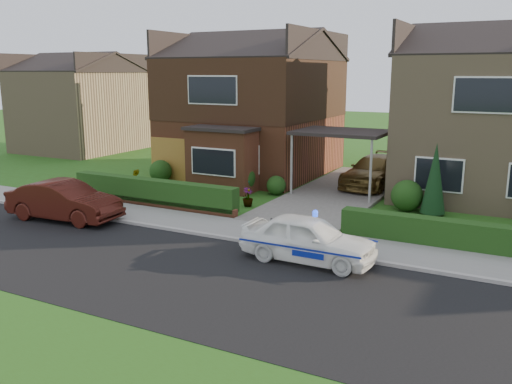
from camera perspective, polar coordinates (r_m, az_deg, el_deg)
The scene contains 25 objects.
ground at distance 14.27m, azimuth -5.80°, elevation -8.92°, with size 120.00×120.00×0.00m, color #275015.
road at distance 14.27m, azimuth -5.80°, elevation -8.92°, with size 60.00×6.00×0.02m, color black.
kerb at distance 16.73m, azimuth -0.06°, elevation -5.37°, with size 60.00×0.16×0.12m, color #9E9993.
sidewalk at distance 17.63m, azimuth 1.52°, elevation -4.47°, with size 60.00×2.00×0.10m, color slate.
grass_verge at distance 10.87m, azimuth -21.05°, elevation -17.01°, with size 60.00×4.00×0.01m, color #275015.
driveway at distance 23.82m, azimuth 8.81°, elevation -0.08°, with size 3.80×12.00×0.12m, color #666059.
house_left at distance 28.25m, azimuth -0.29°, elevation 9.72°, with size 7.50×9.53×7.25m.
house_right at distance 25.15m, azimuth 24.11°, elevation 7.95°, with size 7.50×8.06×7.25m.
carport_link at distance 23.35m, azimuth 8.99°, elevation 6.12°, with size 3.80×3.00×2.77m.
garage_door at distance 26.51m, azimuth -9.02°, elevation 3.37°, with size 2.20×0.10×2.10m, color olive.
dwarf_wall at distance 21.59m, azimuth -11.02°, elevation -1.15°, with size 7.70×0.25×0.36m, color brown.
hedge_left at distance 21.75m, azimuth -10.75°, elevation -1.53°, with size 7.50×0.55×0.90m, color black.
hedge_right at distance 17.29m, azimuth 21.09°, elevation -5.85°, with size 7.50×0.55×0.80m, color black.
shrub_left_far at distance 26.38m, azimuth -10.01°, elevation 2.17°, with size 1.08×1.08×1.08m, color black.
shrub_left_mid at distance 23.76m, azimuth -1.65°, elevation 1.51°, with size 1.32×1.32×1.32m, color black.
shrub_left_near at distance 23.35m, azimuth 2.15°, elevation 0.71°, with size 0.84×0.84×0.84m, color black.
shrub_right_near at distance 21.38m, azimuth 15.60°, elevation -0.36°, with size 1.20×1.20×1.20m, color black.
conifer_a at distance 20.88m, azimuth 18.28°, elevation 1.12°, with size 0.90×0.90×2.60m, color black.
neighbour_left at distance 38.57m, azimuth -17.98°, elevation 8.07°, with size 6.50×7.00×5.20m, color #9B805F.
police_car at distance 15.19m, azimuth 5.52°, elevation -4.97°, with size 3.52×3.84×1.47m.
driveway_car at distance 25.14m, azimuth 12.40°, elevation 2.16°, with size 1.91×4.69×1.36m, color brown.
street_car at distance 20.44m, azimuth -19.54°, elevation -0.94°, with size 4.22×1.47×1.39m, color #3F140D.
potted_plant_a at distance 23.35m, azimuth -1.07°, elevation 0.55°, with size 0.37×0.25×0.71m, color gray.
potted_plant_b at distance 25.73m, azimuth -12.64°, elevation 1.47°, with size 0.44×0.35×0.80m, color gray.
potted_plant_c at distance 21.30m, azimuth -0.87°, elevation -0.58°, with size 0.41×0.41×0.74m, color gray.
Camera 1 is at (7.36, -11.06, 5.21)m, focal length 38.00 mm.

